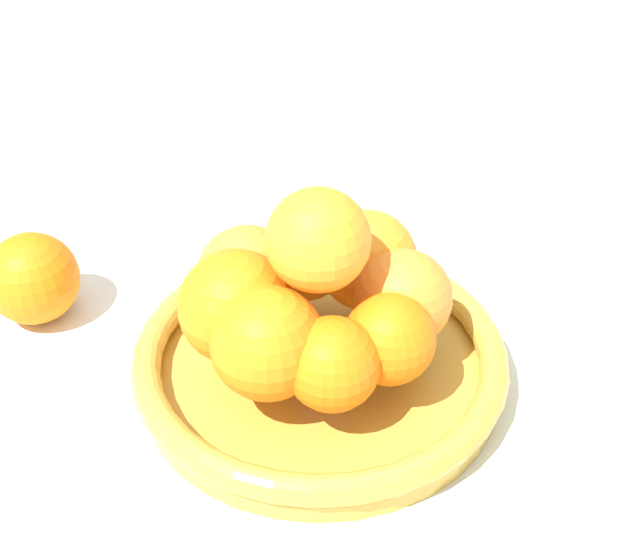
% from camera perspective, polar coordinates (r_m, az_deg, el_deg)
% --- Properties ---
extents(ground_plane, '(4.00, 4.00, 0.00)m').
position_cam_1_polar(ground_plane, '(0.68, 0.00, -6.93)').
color(ground_plane, silver).
extents(fruit_bowl, '(0.28, 0.28, 0.04)m').
position_cam_1_polar(fruit_bowl, '(0.67, 0.00, -5.79)').
color(fruit_bowl, gold).
rests_on(fruit_bowl, ground_plane).
extents(orange_pile, '(0.19, 0.19, 0.13)m').
position_cam_1_polar(orange_pile, '(0.63, -0.65, -1.52)').
color(orange_pile, orange).
rests_on(orange_pile, fruit_bowl).
extents(stray_orange, '(0.08, 0.08, 0.08)m').
position_cam_1_polar(stray_orange, '(0.76, -17.92, -0.45)').
color(stray_orange, orange).
rests_on(stray_orange, ground_plane).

